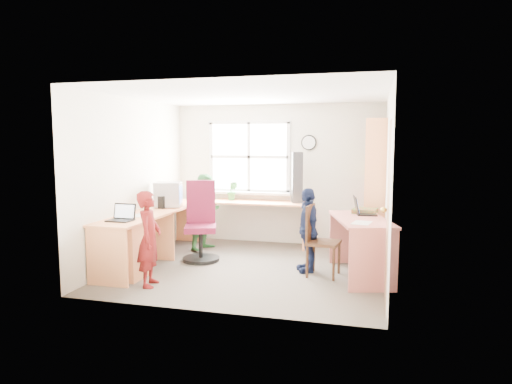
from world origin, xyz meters
TOP-DOWN VIEW (x-y plane):
  - room at (0.01, 0.10)m, footprint 3.64×3.44m
  - l_desk at (-1.31, -0.28)m, footprint 2.38×2.95m
  - right_desk at (1.48, -0.00)m, footprint 0.95×1.46m
  - bookshelf at (1.65, 1.19)m, footprint 0.30×1.02m
  - swivel_chair at (-0.86, 0.27)m, footprint 0.70×0.70m
  - wooden_chair at (0.94, -0.10)m, footprint 0.45×0.45m
  - crt_monitor at (-1.47, 0.45)m, footprint 0.48×0.45m
  - laptop_left at (-1.52, -0.82)m, footprint 0.32×0.27m
  - laptop_right at (1.49, 0.33)m, footprint 0.35×0.40m
  - speaker_a at (-1.49, 0.28)m, footprint 0.11×0.11m
  - speaker_b at (-1.50, 0.82)m, footprint 0.10×0.10m
  - cd_tower at (0.39, 1.45)m, footprint 0.21×0.20m
  - game_box at (1.52, 0.46)m, footprint 0.36×0.36m
  - paper_a at (-1.50, -0.39)m, footprint 0.28×0.35m
  - paper_b at (1.50, -0.36)m, footprint 0.26×0.34m
  - potted_plant at (-0.74, 1.48)m, footprint 0.20×0.17m
  - person_red at (-1.01, -1.06)m, footprint 0.37×0.48m
  - person_green at (-1.01, 0.91)m, footprint 0.63×0.72m
  - person_navy at (0.78, 0.06)m, footprint 0.51×0.73m

SIDE VIEW (x-z plane):
  - l_desk at x=-1.31m, z-range 0.08..0.83m
  - wooden_chair at x=0.94m, z-range 0.04..0.98m
  - swivel_chair at x=-0.86m, z-range -0.08..1.10m
  - right_desk at x=1.48m, z-range 0.18..0.95m
  - person_navy at x=0.78m, z-range 0.00..1.15m
  - person_red at x=-1.01m, z-range 0.00..1.18m
  - person_green at x=-1.01m, z-range 0.00..1.24m
  - paper_a at x=-1.50m, z-range 0.75..0.75m
  - paper_b at x=1.50m, z-range 0.78..0.78m
  - laptop_left at x=-1.52m, z-range 0.69..0.91m
  - game_box at x=1.52m, z-range 0.78..0.84m
  - speaker_b at x=-1.50m, z-range 0.75..0.92m
  - laptop_right at x=1.49m, z-range 0.71..0.96m
  - speaker_a at x=-1.49m, z-range 0.75..0.94m
  - potted_plant at x=-0.74m, z-range 0.75..1.08m
  - crt_monitor at x=-1.47m, z-range 0.75..1.14m
  - bookshelf at x=1.65m, z-range -0.05..2.05m
  - cd_tower at x=0.39m, z-range 0.75..1.60m
  - room at x=0.01m, z-range 0.00..2.44m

